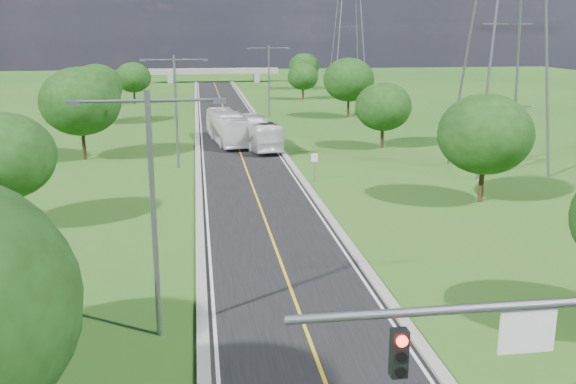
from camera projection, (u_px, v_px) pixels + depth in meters
The scene contains 23 objects.
ground at pixel (235, 139), 73.21m from camera, with size 260.00×260.00×0.00m, color #215618.
road at pixel (232, 130), 78.96m from camera, with size 8.00×150.00×0.06m, color black.
curb_left at pixel (197, 131), 78.36m from camera, with size 0.50×150.00×0.22m, color gray.
curb_right at pixel (266, 129), 79.52m from camera, with size 0.50×150.00×0.22m, color gray.
signal_mast at pixel (569, 374), 13.99m from camera, with size 8.54×0.33×7.20m.
speed_limit_sign at pixel (314, 162), 52.41m from camera, with size 0.55×0.09×2.40m.
overpass at pixel (214, 72), 149.36m from camera, with size 30.00×3.00×3.20m.
streetlight_near_left at pixel (152, 195), 24.88m from camera, with size 5.90×0.25×10.00m.
streetlight_mid_left at pixel (176, 102), 56.54m from camera, with size 5.90×0.25×10.00m.
streetlight_far_right at pixel (269, 75), 89.83m from camera, with size 5.90×0.25×10.00m.
power_tower_near at pixel (509, 6), 53.56m from camera, with size 9.00×6.40×28.00m.
power_tower_far at pixel (349, 19), 126.05m from camera, with size 9.00×6.40×28.00m.
tree_lb at pixel (3, 156), 39.19m from camera, with size 6.30×6.30×7.33m.
tree_lc at pixel (80, 101), 60.20m from camera, with size 7.56×7.56×8.79m.
tree_ld at pixel (96, 86), 83.10m from camera, with size 6.72×6.72×7.82m.
tree_le at pixel (133, 77), 106.62m from camera, with size 5.88×5.88×6.84m.
tree_rb at pixel (485, 134), 45.39m from camera, with size 6.72×6.72×7.82m.
tree_rc at pixel (383, 107), 66.51m from camera, with size 5.88×5.88×6.84m.
tree_rd at pixel (349, 80), 89.58m from camera, with size 7.14×7.14×8.30m.
tree_re at pixel (303, 77), 112.56m from camera, with size 5.46×5.46×6.35m.
tree_rf at pixel (304, 66), 132.07m from camera, with size 6.30×6.30×7.33m.
bus_outbound at pixel (256, 133), 67.11m from camera, with size 2.67×11.40×3.17m, color white.
bus_inbound at pixel (228, 127), 70.01m from camera, with size 2.88×12.30×3.43m, color white.
Camera 1 is at (-4.17, -12.58, 12.21)m, focal length 40.00 mm.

